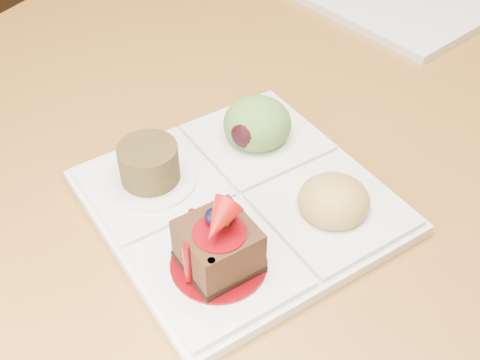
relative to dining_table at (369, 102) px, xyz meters
The scene contains 2 objects.
dining_table is the anchor object (origin of this frame).
sampler_plate 0.32m from the dining_table, 91.71° to the right, with size 0.33×0.33×0.10m.
Camera 1 is at (0.20, -0.65, 1.16)m, focal length 45.00 mm.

